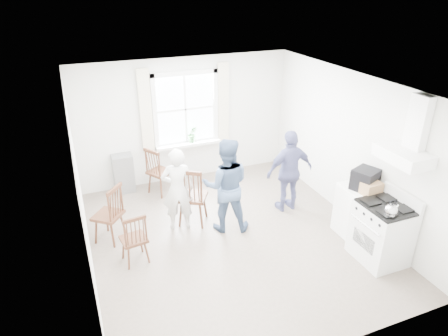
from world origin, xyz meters
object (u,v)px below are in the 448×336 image
windsor_chair_a (135,235)px  windsor_chair_b (191,191)px  windsor_chair_c (113,208)px  low_cabinet (355,211)px  stereo_stack (365,179)px  person_mid (226,185)px  person_right (290,171)px  person_left (178,189)px  gas_stove (382,232)px

windsor_chair_a → windsor_chair_b: windsor_chair_b is taller
windsor_chair_b → windsor_chair_c: bearing=178.4°
low_cabinet → windsor_chair_a: low_cabinet is taller
windsor_chair_a → low_cabinet: bearing=-8.7°
stereo_stack → windsor_chair_a: stereo_stack is taller
low_cabinet → windsor_chair_b: 2.80m
windsor_chair_c → person_mid: bearing=-10.1°
person_right → windsor_chair_a: bearing=10.8°
windsor_chair_b → person_mid: (0.54, -0.29, 0.15)m
person_left → stereo_stack: bearing=167.2°
person_left → windsor_chair_b: bearing=-172.6°
low_cabinet → person_right: 1.34m
windsor_chair_a → windsor_chair_b: 1.32m
stereo_stack → person_mid: person_mid is taller
gas_stove → person_mid: bearing=138.3°
stereo_stack → windsor_chair_c: bearing=160.2°
gas_stove → windsor_chair_a: 3.73m
person_left → person_right: (2.08, -0.15, 0.04)m
windsor_chair_a → person_mid: (1.63, 0.42, 0.30)m
low_cabinet → person_mid: 2.21m
stereo_stack → windsor_chair_b: 2.88m
windsor_chair_c → person_mid: person_mid is taller
person_left → windsor_chair_c: bearing=13.0°
windsor_chair_a → gas_stove: bearing=-19.6°
gas_stove → windsor_chair_a: size_ratio=1.28×
stereo_stack → windsor_chair_c: 4.09m
windsor_chair_a → person_right: size_ratio=0.56×
gas_stove → windsor_chair_b: 3.12m
low_cabinet → windsor_chair_b: bearing=153.0°
windsor_chair_b → windsor_chair_c: (-1.31, 0.04, -0.06)m
windsor_chair_c → person_right: bearing=-3.0°
stereo_stack → person_left: person_left is taller
person_mid → stereo_stack: bearing=171.8°
low_cabinet → stereo_stack: bearing=-67.8°
gas_stove → person_right: size_ratio=0.71×
low_cabinet → person_mid: (-1.95, 0.97, 0.38)m
person_left → person_mid: person_mid is taller
windsor_chair_b → person_left: (-0.22, 0.02, 0.07)m
stereo_stack → person_mid: (-1.98, 1.05, -0.24)m
low_cabinet → person_left: 3.01m
windsor_chair_a → windsor_chair_b: (1.10, 0.72, 0.15)m
gas_stove → windsor_chair_b: (-2.42, 1.97, 0.20)m
person_left → person_mid: 0.82m
stereo_stack → windsor_chair_b: bearing=152.0°
windsor_chair_a → person_left: person_left is taller
stereo_stack → person_right: bearing=118.5°
low_cabinet → windsor_chair_c: size_ratio=0.88×
gas_stove → stereo_stack: size_ratio=2.34×
low_cabinet → windsor_chair_b: size_ratio=0.81×
windsor_chair_b → person_left: 0.23m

